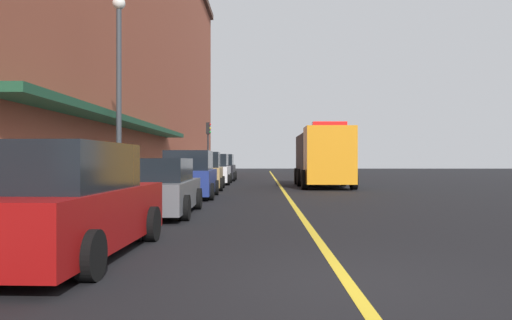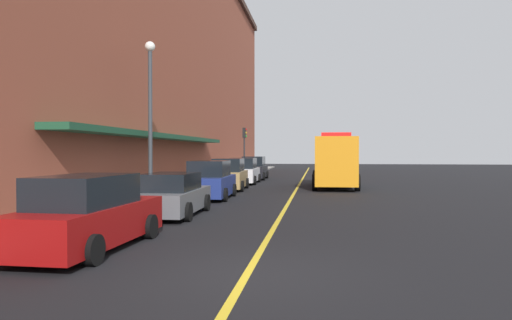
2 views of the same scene
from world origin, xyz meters
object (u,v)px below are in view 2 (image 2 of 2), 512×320
at_px(parked_car_1, 173,195).
at_px(utility_truck, 334,162).
at_px(parked_car_5, 254,169).
at_px(parked_car_2, 210,181).
at_px(parked_car_3, 229,175).
at_px(parking_meter_1, 213,171).
at_px(parked_car_4, 244,172).
at_px(parking_meter_0, 235,167).
at_px(parked_car_0, 89,215).
at_px(traffic_light_near, 244,142).
at_px(street_lamp_left, 150,103).

relative_size(parked_car_1, utility_truck, 0.60).
relative_size(parked_car_5, utility_truck, 0.61).
relative_size(parked_car_2, parked_car_3, 1.03).
distance_m(utility_truck, parking_meter_1, 7.77).
bearing_deg(parked_car_4, parked_car_5, -1.24).
relative_size(parked_car_2, parking_meter_1, 3.33).
bearing_deg(parked_car_3, parking_meter_0, 5.60).
bearing_deg(utility_truck, parked_car_4, -115.11).
relative_size(parked_car_0, parked_car_1, 1.07).
relative_size(parked_car_2, parked_car_5, 0.95).
relative_size(parked_car_5, traffic_light_near, 1.08).
height_order(parked_car_2, utility_truck, utility_truck).
height_order(utility_truck, street_lamp_left, street_lamp_left).
distance_m(parked_car_1, street_lamp_left, 5.48).
bearing_deg(traffic_light_near, parking_meter_0, -90.79).
xyz_separation_m(parked_car_5, parking_meter_0, (-1.38, -1.25, 0.18)).
xyz_separation_m(parked_car_5, utility_truck, (6.31, -8.33, 0.74)).
xyz_separation_m(parked_car_0, parked_car_2, (0.08, 12.17, 0.04)).
height_order(parked_car_4, traffic_light_near, traffic_light_near).
height_order(parked_car_1, parked_car_2, parked_car_2).
relative_size(parked_car_1, parking_meter_1, 3.48).
height_order(utility_truck, parking_meter_0, utility_truck).
height_order(parked_car_3, parked_car_5, parked_car_5).
height_order(parked_car_5, street_lamp_left, street_lamp_left).
xyz_separation_m(parked_car_2, parking_meter_0, (-1.44, 15.22, 0.20)).
height_order(parked_car_3, parking_meter_0, parked_car_3).
bearing_deg(parking_meter_0, parked_car_5, 42.11).
distance_m(parked_car_0, traffic_light_near, 31.98).
height_order(parked_car_2, parked_car_5, parked_car_5).
relative_size(parked_car_0, parked_car_4, 1.07).
bearing_deg(parked_car_0, traffic_light_near, 3.91).
xyz_separation_m(parking_meter_1, street_lamp_left, (-0.60, -9.81, 3.34)).
height_order(parked_car_3, parking_meter_1, parked_car_3).
bearing_deg(parking_meter_0, parked_car_3, -82.15).
xyz_separation_m(parked_car_3, parking_meter_0, (-1.35, 9.83, 0.19)).
bearing_deg(utility_truck, parked_car_0, -17.39).
bearing_deg(parked_car_3, parked_car_4, -2.25).
bearing_deg(parked_car_5, parked_car_3, 179.12).
bearing_deg(parked_car_2, parked_car_1, 178.96).
bearing_deg(parked_car_0, street_lamp_left, 13.25).
distance_m(parked_car_1, parked_car_3, 11.55).
bearing_deg(parked_car_1, parked_car_0, 177.69).
bearing_deg(parked_car_1, utility_truck, -24.55).
bearing_deg(parking_meter_1, parked_car_4, 71.13).
bearing_deg(parked_car_5, utility_truck, -143.60).
bearing_deg(traffic_light_near, utility_truck, -56.58).
relative_size(parking_meter_0, traffic_light_near, 0.31).
relative_size(parked_car_4, parking_meter_0, 3.47).
height_order(parked_car_5, parking_meter_0, parked_car_5).
distance_m(parked_car_3, parked_car_4, 5.70).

